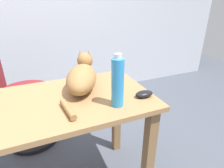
# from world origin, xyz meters

# --- Properties ---
(desk) EXTENTS (1.55, 0.61, 0.73)m
(desk) POSITION_xyz_m (0.00, 0.00, 0.62)
(desk) COLOR #9E7247
(desk) RESTS_ON ground_plane
(office_chair) EXTENTS (0.48, 0.48, 0.93)m
(office_chair) POSITION_xyz_m (-0.02, 0.69, 0.40)
(office_chair) COLOR black
(office_chair) RESTS_ON ground_plane
(cat) EXTENTS (0.31, 0.57, 0.20)m
(cat) POSITION_xyz_m (0.41, 0.10, 0.81)
(cat) COLOR olive
(cat) RESTS_ON desk
(computer_mouse) EXTENTS (0.11, 0.06, 0.04)m
(computer_mouse) POSITION_xyz_m (0.70, -0.15, 0.75)
(computer_mouse) COLOR black
(computer_mouse) RESTS_ON desk
(water_bottle) EXTENTS (0.07, 0.07, 0.28)m
(water_bottle) POSITION_xyz_m (0.52, -0.18, 0.87)
(water_bottle) COLOR #2D8CD1
(water_bottle) RESTS_ON desk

